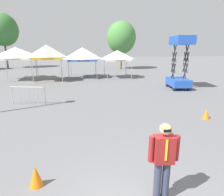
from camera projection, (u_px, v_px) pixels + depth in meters
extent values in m
cylinder|color=#9E9EA3|center=(31.00, 70.00, 18.74)|extent=(0.06, 0.06, 2.32)
cylinder|color=#9E9EA3|center=(6.00, 67.00, 21.26)|extent=(0.06, 0.06, 2.32)
cylinder|color=#9E9EA3|center=(37.00, 67.00, 21.89)|extent=(0.06, 0.06, 2.32)
pyramid|color=white|center=(16.00, 52.00, 19.57)|extent=(3.49, 3.49, 1.04)
cube|color=white|center=(17.00, 58.00, 19.73)|extent=(3.46, 3.46, 0.20)
cylinder|color=#9E9EA3|center=(33.00, 71.00, 17.63)|extent=(0.06, 0.06, 2.40)
cylinder|color=#9E9EA3|center=(62.00, 70.00, 18.30)|extent=(0.06, 0.06, 2.40)
cylinder|color=#9E9EA3|center=(36.00, 68.00, 20.07)|extent=(0.06, 0.06, 2.40)
cylinder|color=#9E9EA3|center=(61.00, 68.00, 20.75)|extent=(0.06, 0.06, 2.40)
pyramid|color=white|center=(47.00, 51.00, 18.73)|extent=(2.94, 2.94, 1.19)
cube|color=yellow|center=(47.00, 58.00, 18.91)|extent=(2.91, 2.91, 0.20)
cylinder|color=#9E9EA3|center=(69.00, 70.00, 19.84)|extent=(0.06, 0.06, 2.09)
cylinder|color=#9E9EA3|center=(97.00, 70.00, 20.20)|extent=(0.06, 0.06, 2.09)
cylinder|color=#9E9EA3|center=(71.00, 67.00, 22.68)|extent=(0.06, 0.06, 2.09)
cylinder|color=#9E9EA3|center=(96.00, 67.00, 23.04)|extent=(0.06, 0.06, 2.09)
pyramid|color=white|center=(83.00, 53.00, 21.02)|extent=(3.32, 3.32, 1.26)
cube|color=#3359B2|center=(83.00, 60.00, 21.20)|extent=(3.29, 3.29, 0.20)
cylinder|color=#9E9EA3|center=(107.00, 70.00, 19.86)|extent=(0.06, 0.06, 2.10)
cylinder|color=#9E9EA3|center=(132.00, 69.00, 20.27)|extent=(0.06, 0.06, 2.10)
cylinder|color=#9E9EA3|center=(104.00, 67.00, 22.39)|extent=(0.06, 0.06, 2.10)
cylinder|color=#9E9EA3|center=(126.00, 67.00, 22.80)|extent=(0.06, 0.06, 2.10)
pyramid|color=white|center=(117.00, 55.00, 20.95)|extent=(2.88, 2.88, 0.93)
cube|color=white|center=(117.00, 60.00, 21.09)|extent=(2.85, 2.85, 0.20)
cylinder|color=black|center=(174.00, 88.00, 14.91)|extent=(0.26, 0.50, 0.48)
cylinder|color=black|center=(189.00, 88.00, 14.94)|extent=(0.26, 0.50, 0.48)
cylinder|color=black|center=(167.00, 84.00, 16.58)|extent=(0.26, 0.50, 0.48)
cylinder|color=black|center=(181.00, 84.00, 16.61)|extent=(0.26, 0.50, 0.48)
cube|color=blue|center=(178.00, 82.00, 15.69)|extent=(1.77, 2.50, 0.60)
cylinder|color=black|center=(173.00, 73.00, 15.49)|extent=(0.24, 0.94, 1.65)
cylinder|color=black|center=(173.00, 73.00, 15.49)|extent=(0.24, 0.94, 1.65)
cylinder|color=black|center=(185.00, 73.00, 15.51)|extent=(0.24, 0.94, 1.65)
cylinder|color=black|center=(185.00, 73.00, 15.51)|extent=(0.24, 0.94, 1.65)
cylinder|color=black|center=(174.00, 62.00, 15.27)|extent=(0.24, 0.94, 1.65)
cylinder|color=black|center=(174.00, 62.00, 15.27)|extent=(0.24, 0.94, 1.65)
cylinder|color=black|center=(186.00, 62.00, 15.29)|extent=(0.24, 0.94, 1.65)
cylinder|color=black|center=(186.00, 62.00, 15.29)|extent=(0.24, 0.94, 1.65)
cylinder|color=black|center=(175.00, 51.00, 15.05)|extent=(0.24, 0.94, 1.65)
cylinder|color=black|center=(175.00, 51.00, 15.05)|extent=(0.24, 0.94, 1.65)
cylinder|color=black|center=(187.00, 51.00, 15.08)|extent=(0.24, 0.94, 1.65)
cylinder|color=black|center=(187.00, 51.00, 15.08)|extent=(0.24, 0.94, 1.65)
cube|color=blue|center=(181.00, 44.00, 14.92)|extent=(1.68, 2.38, 0.12)
cube|color=blue|center=(187.00, 39.00, 13.81)|extent=(1.32, 0.28, 0.55)
cube|color=blue|center=(177.00, 40.00, 15.86)|extent=(1.32, 0.28, 0.55)
cube|color=blue|center=(174.00, 40.00, 14.82)|extent=(0.43, 2.16, 0.55)
cube|color=blue|center=(190.00, 40.00, 14.85)|extent=(0.43, 2.16, 0.55)
cylinder|color=#33384C|center=(157.00, 181.00, 4.08)|extent=(0.16, 0.16, 0.92)
cylinder|color=#33384C|center=(166.00, 181.00, 4.10)|extent=(0.16, 0.16, 0.92)
cube|color=maroon|center=(164.00, 149.00, 3.90)|extent=(0.44, 0.28, 0.60)
cylinder|color=maroon|center=(151.00, 149.00, 3.87)|extent=(0.11, 0.11, 0.56)
cylinder|color=maroon|center=(177.00, 148.00, 3.92)|extent=(0.11, 0.11, 0.56)
sphere|color=#D8A884|center=(165.00, 129.00, 3.79)|extent=(0.23, 0.23, 0.23)
ellipsoid|color=tan|center=(166.00, 127.00, 3.78)|extent=(0.23, 0.23, 0.14)
cube|color=black|center=(167.00, 131.00, 3.68)|extent=(0.15, 0.04, 0.06)
cube|color=yellow|center=(166.00, 150.00, 3.76)|extent=(0.05, 0.02, 0.46)
cylinder|color=brown|center=(6.00, 55.00, 31.63)|extent=(0.28, 0.28, 4.27)
ellipsoid|color=#387233|center=(3.00, 30.00, 30.61)|extent=(4.70, 4.70, 5.17)
cylinder|color=brown|center=(121.00, 59.00, 30.50)|extent=(0.28, 0.28, 3.06)
ellipsoid|color=#47843D|center=(121.00, 38.00, 29.66)|extent=(4.51, 4.51, 4.96)
cylinder|color=#B7BABF|center=(28.00, 87.00, 11.01)|extent=(2.04, 0.61, 0.05)
cylinder|color=#B7BABF|center=(45.00, 96.00, 11.07)|extent=(0.04, 0.04, 1.05)
cylinder|color=#B7BABF|center=(12.00, 96.00, 11.21)|extent=(0.04, 0.04, 1.05)
cylinder|color=#B7BABF|center=(37.00, 95.00, 11.09)|extent=(0.04, 0.04, 0.92)
cylinder|color=#B7BABF|center=(28.00, 95.00, 11.13)|extent=(0.04, 0.04, 0.92)
cylinder|color=#B7BABF|center=(20.00, 95.00, 11.16)|extent=(0.04, 0.04, 0.92)
cone|color=orange|center=(206.00, 114.00, 8.94)|extent=(0.32, 0.32, 0.50)
cone|color=orange|center=(36.00, 176.00, 4.55)|extent=(0.32, 0.32, 0.54)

